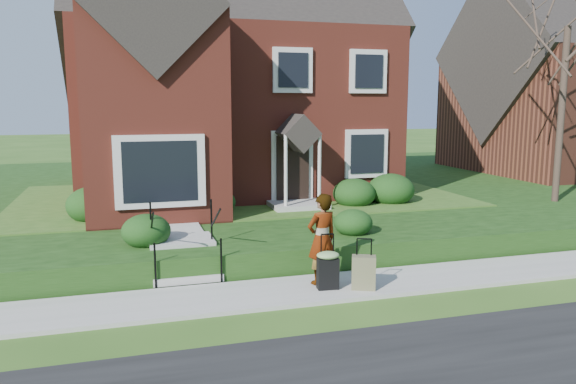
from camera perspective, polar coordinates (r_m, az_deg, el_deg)
name	(u,v)px	position (r m, az deg, el deg)	size (l,w,h in m)	color
ground	(322,290)	(11.29, 3.44, -9.93)	(120.00, 120.00, 0.00)	#2D5119
sidewalk	(322,288)	(11.28, 3.44, -9.74)	(60.00, 1.60, 0.08)	#9E9B93
terrace	(323,187)	(22.54, 3.61, 0.47)	(44.00, 20.00, 0.60)	black
walkway	(171,217)	(15.38, -11.81, -2.52)	(1.20, 6.00, 0.06)	#9E9B93
main_house	(223,56)	(20.00, -6.65, 13.59)	(10.40, 10.20, 9.40)	maroon
neighbour_house	(575,67)	(28.83, 27.15, 11.26)	(9.40, 8.00, 9.20)	brown
front_steps	(184,253)	(12.35, -10.57, -6.09)	(1.40, 2.02, 1.50)	#9E9B93
foundation_shrubs	(270,198)	(15.62, -1.88, -0.58)	(10.13, 4.67, 1.01)	black
woman	(322,239)	(11.20, 3.46, -4.78)	(0.67, 0.44, 1.83)	#999999
suitcase_black	(328,268)	(11.01, 4.07, -7.69)	(0.49, 0.41, 1.09)	black
suitcase_olive	(364,272)	(11.09, 7.69, -8.09)	(0.53, 0.42, 1.00)	brown
tree_gap	(569,9)	(19.53, 26.68, 16.31)	(5.85, 5.85, 8.35)	#4C392E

